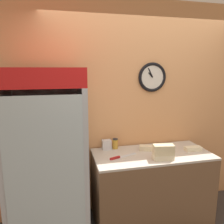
{
  "coord_description": "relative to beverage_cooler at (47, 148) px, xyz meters",
  "views": [
    {
      "loc": [
        -1.03,
        -1.42,
        1.87
      ],
      "look_at": [
        -0.51,
        0.83,
        1.41
      ],
      "focal_mm": 35.0,
      "sensor_mm": 36.0,
      "label": 1
    }
  ],
  "objects": [
    {
      "name": "sandwich_stack_bottom",
      "position": [
        1.25,
        -0.21,
        -0.13
      ],
      "size": [
        0.23,
        0.12,
        0.06
      ],
      "color": "beige",
      "rests_on": "prep_counter"
    },
    {
      "name": "sandwich_stack_middle",
      "position": [
        1.25,
        -0.21,
        -0.07
      ],
      "size": [
        0.24,
        0.13,
        0.06
      ],
      "color": "beige",
      "rests_on": "sandwich_stack_bottom"
    },
    {
      "name": "condiment_jar",
      "position": [
        0.81,
        0.24,
        -0.09
      ],
      "size": [
        0.07,
        0.07,
        0.13
      ],
      "color": "gold",
      "rests_on": "prep_counter"
    },
    {
      "name": "chefs_knife",
      "position": [
        0.79,
        -0.06,
        -0.15
      ],
      "size": [
        0.35,
        0.16,
        0.02
      ],
      "color": "silver",
      "rests_on": "prep_counter"
    },
    {
      "name": "sandwich_stack_top",
      "position": [
        1.25,
        -0.21,
        -0.02
      ],
      "size": [
        0.24,
        0.14,
        0.06
      ],
      "color": "beige",
      "rests_on": "sandwich_stack_middle"
    },
    {
      "name": "prep_counter",
      "position": [
        1.21,
        -0.02,
        -0.6
      ],
      "size": [
        1.4,
        0.65,
        0.88
      ],
      "color": "brown",
      "rests_on": "ground_plane"
    },
    {
      "name": "beverage_cooler",
      "position": [
        0.0,
        0.0,
        0.0
      ],
      "size": [
        0.8,
        0.71,
        1.88
      ],
      "color": "#B2B7BC",
      "rests_on": "ground_plane"
    },
    {
      "name": "sandwich_flat_right",
      "position": [
        1.73,
        -0.05,
        -0.13
      ],
      "size": [
        0.21,
        0.09,
        0.05
      ],
      "color": "beige",
      "rests_on": "prep_counter"
    },
    {
      "name": "wall_back",
      "position": [
        1.21,
        0.36,
        0.32
      ],
      "size": [
        5.2,
        0.09,
        2.7
      ],
      "color": "tan",
      "rests_on": "ground_plane"
    },
    {
      "name": "sandwich_flat_left",
      "position": [
        1.19,
        0.09,
        -0.13
      ],
      "size": [
        0.22,
        0.16,
        0.06
      ],
      "color": "beige",
      "rests_on": "prep_counter"
    },
    {
      "name": "napkin_dispenser",
      "position": [
        0.7,
        0.24,
        -0.1
      ],
      "size": [
        0.11,
        0.09,
        0.12
      ],
      "color": "silver",
      "rests_on": "prep_counter"
    }
  ]
}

